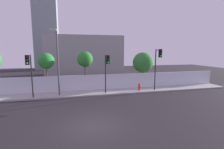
% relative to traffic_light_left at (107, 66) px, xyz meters
% --- Properties ---
extents(ground_plane, '(80.00, 80.00, 0.00)m').
position_rel_traffic_light_left_xyz_m(ground_plane, '(-2.39, -7.06, -3.23)').
color(ground_plane, '#272328').
extents(sidewalk, '(36.00, 2.40, 0.15)m').
position_rel_traffic_light_left_xyz_m(sidewalk, '(-2.39, 1.14, -3.15)').
color(sidewalk, '#A1A1A1').
rests_on(sidewalk, ground).
extents(perimeter_wall, '(36.00, 0.18, 1.80)m').
position_rel_traffic_light_left_xyz_m(perimeter_wall, '(-2.39, 2.43, -2.18)').
color(perimeter_wall, silver).
rests_on(perimeter_wall, sidewalk).
extents(traffic_light_left, '(0.36, 1.12, 4.21)m').
position_rel_traffic_light_left_xyz_m(traffic_light_left, '(0.00, 0.00, 0.00)').
color(traffic_light_left, black).
rests_on(traffic_light_left, sidewalk).
extents(traffic_light_center, '(0.35, 1.38, 4.27)m').
position_rel_traffic_light_left_xyz_m(traffic_light_center, '(-7.53, -0.14, 0.06)').
color(traffic_light_center, black).
rests_on(traffic_light_center, sidewalk).
extents(traffic_light_right, '(0.39, 1.53, 4.83)m').
position_rel_traffic_light_left_xyz_m(traffic_light_right, '(5.84, -0.19, 0.45)').
color(traffic_light_right, black).
rests_on(traffic_light_right, sidewalk).
extents(street_lamp_curbside, '(0.62, 2.05, 6.68)m').
position_rel_traffic_light_left_xyz_m(street_lamp_curbside, '(-5.01, 0.42, 0.89)').
color(street_lamp_curbside, '#4C4C51').
rests_on(street_lamp_curbside, sidewalk).
extents(fire_hydrant, '(0.44, 0.26, 0.83)m').
position_rel_traffic_light_left_xyz_m(fire_hydrant, '(4.06, 0.69, -2.63)').
color(fire_hydrant, red).
rests_on(fire_hydrant, sidewalk).
extents(roadside_tree_midleft, '(1.89, 1.89, 4.56)m').
position_rel_traffic_light_left_xyz_m(roadside_tree_midleft, '(-6.53, 3.58, 0.37)').
color(roadside_tree_midleft, brown).
rests_on(roadside_tree_midleft, ground).
extents(roadside_tree_midright, '(1.93, 1.93, 4.74)m').
position_rel_traffic_light_left_xyz_m(roadside_tree_midright, '(-2.00, 3.58, 0.52)').
color(roadside_tree_midright, brown).
rests_on(roadside_tree_midright, ground).
extents(roadside_tree_rightmost, '(2.74, 2.74, 4.60)m').
position_rel_traffic_light_left_xyz_m(roadside_tree_rightmost, '(5.71, 3.58, -0.00)').
color(roadside_tree_rightmost, brown).
rests_on(roadside_tree_rightmost, ground).
extents(low_building_distant, '(14.61, 6.00, 7.66)m').
position_rel_traffic_light_left_xyz_m(low_building_distant, '(-1.13, 16.43, 0.60)').
color(low_building_distant, '#979797').
rests_on(low_building_distant, ground).
extents(tower_on_skyline, '(5.58, 5.00, 26.08)m').
position_rel_traffic_light_left_xyz_m(tower_on_skyline, '(-9.65, 28.43, 9.81)').
color(tower_on_skyline, gray).
rests_on(tower_on_skyline, ground).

